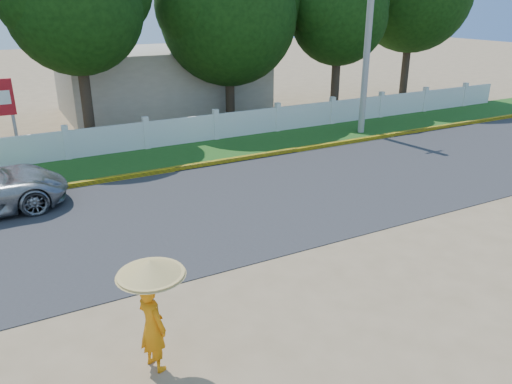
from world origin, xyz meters
TOP-DOWN VIEW (x-y plane):
  - ground at (0.00, 0.00)m, footprint 120.00×120.00m
  - road at (0.00, 4.50)m, footprint 60.00×7.00m
  - grass_verge at (0.00, 9.75)m, footprint 60.00×3.50m
  - curb at (0.00, 8.05)m, footprint 40.00×0.18m
  - fence at (0.00, 11.20)m, footprint 40.00×0.10m
  - building_near at (3.00, 18.00)m, footprint 10.00×6.00m
  - utility_pole at (9.19, 9.25)m, footprint 0.28×0.28m
  - monk_with_parasol at (-3.54, -1.20)m, footprint 1.07×1.07m
  - tree_row at (2.17, 14.17)m, footprint 36.23×7.11m

SIDE VIEW (x-z plane):
  - ground at x=0.00m, z-range 0.00..0.00m
  - road at x=0.00m, z-range 0.00..0.02m
  - grass_verge at x=0.00m, z-range 0.00..0.03m
  - curb at x=0.00m, z-range 0.00..0.16m
  - fence at x=0.00m, z-range 0.00..1.10m
  - monk_with_parasol at x=-3.54m, z-range 0.29..2.24m
  - building_near at x=3.00m, z-range 0.00..3.20m
  - utility_pole at x=9.19m, z-range 0.00..7.33m
  - tree_row at x=2.17m, z-range 0.52..9.69m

